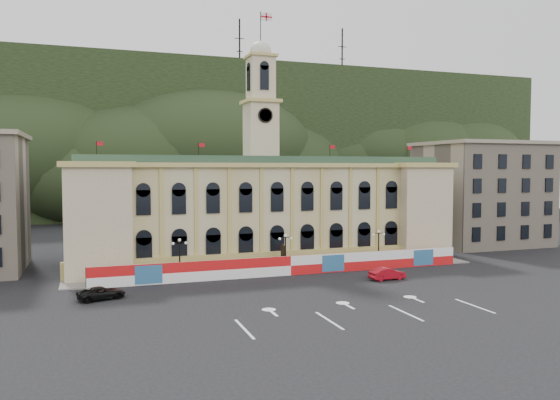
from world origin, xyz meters
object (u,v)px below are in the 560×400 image
object	(u,v)px
statue	(283,262)
black_suv	(101,293)
lamp_center	(285,249)
red_sedan	(387,274)

from	to	relation	value
statue	black_suv	distance (m)	25.03
statue	lamp_center	distance (m)	2.14
lamp_center	red_sedan	world-z (taller)	lamp_center
lamp_center	red_sedan	distance (m)	13.69
lamp_center	statue	bearing A→B (deg)	90.00
black_suv	red_sedan	bearing A→B (deg)	-107.43
statue	lamp_center	world-z (taller)	lamp_center
statue	black_suv	size ratio (longest dim) A/B	0.70
lamp_center	black_suv	world-z (taller)	lamp_center
black_suv	lamp_center	bearing A→B (deg)	-87.60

